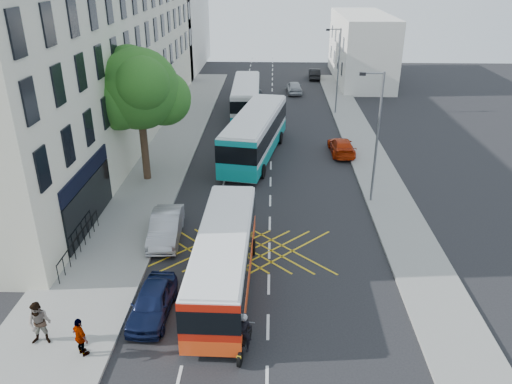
# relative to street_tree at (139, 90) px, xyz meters

# --- Properties ---
(ground) EXTENTS (120.00, 120.00, 0.00)m
(ground) POSITION_rel_street_tree_xyz_m (8.51, -14.97, -6.29)
(ground) COLOR black
(ground) RESTS_ON ground
(pavement_left) EXTENTS (5.00, 70.00, 0.15)m
(pavement_left) POSITION_rel_street_tree_xyz_m (0.01, 0.03, -6.22)
(pavement_left) COLOR gray
(pavement_left) RESTS_ON ground
(pavement_right) EXTENTS (3.00, 70.00, 0.15)m
(pavement_right) POSITION_rel_street_tree_xyz_m (16.01, 0.03, -6.22)
(pavement_right) COLOR gray
(pavement_right) RESTS_ON ground
(terrace_main) EXTENTS (8.30, 45.00, 13.50)m
(terrace_main) POSITION_rel_street_tree_xyz_m (-5.49, 9.52, 0.46)
(terrace_main) COLOR beige
(terrace_main) RESTS_ON ground
(terrace_far) EXTENTS (8.00, 20.00, 10.00)m
(terrace_far) POSITION_rel_street_tree_xyz_m (-5.49, 40.03, -1.29)
(terrace_far) COLOR silver
(terrace_far) RESTS_ON ground
(building_right) EXTENTS (6.00, 18.00, 8.00)m
(building_right) POSITION_rel_street_tree_xyz_m (19.51, 33.03, -2.29)
(building_right) COLOR silver
(building_right) RESTS_ON ground
(street_tree) EXTENTS (6.30, 5.70, 8.80)m
(street_tree) POSITION_rel_street_tree_xyz_m (0.00, 0.00, 0.00)
(street_tree) COLOR #382619
(street_tree) RESTS_ON pavement_left
(lamp_near) EXTENTS (1.45, 0.15, 8.00)m
(lamp_near) POSITION_rel_street_tree_xyz_m (14.71, -2.97, -1.68)
(lamp_near) COLOR slate
(lamp_near) RESTS_ON pavement_right
(lamp_far) EXTENTS (1.45, 0.15, 8.00)m
(lamp_far) POSITION_rel_street_tree_xyz_m (14.71, 17.03, -1.68)
(lamp_far) COLOR slate
(lamp_far) RESTS_ON pavement_right
(railings) EXTENTS (0.08, 5.60, 1.14)m
(railings) POSITION_rel_street_tree_xyz_m (-1.19, -9.67, -5.57)
(railings) COLOR black
(railings) RESTS_ON pavement_left
(bus_near) EXTENTS (2.66, 10.17, 2.85)m
(bus_near) POSITION_rel_street_tree_xyz_m (6.46, -12.09, -4.79)
(bus_near) COLOR silver
(bus_near) RESTS_ON ground
(bus_mid) EXTENTS (4.90, 12.47, 3.42)m
(bus_mid) POSITION_rel_street_tree_xyz_m (7.29, 4.93, -4.49)
(bus_mid) COLOR silver
(bus_mid) RESTS_ON ground
(bus_far) EXTENTS (2.94, 11.10, 3.11)m
(bus_far) POSITION_rel_street_tree_xyz_m (5.97, 16.98, -4.66)
(bus_far) COLOR silver
(bus_far) RESTS_ON ground
(motorbike) EXTENTS (0.73, 2.06, 1.84)m
(motorbike) POSITION_rel_street_tree_xyz_m (7.62, -16.47, -5.43)
(motorbike) COLOR black
(motorbike) RESTS_ON ground
(parked_car_blue) EXTENTS (1.73, 3.97, 1.33)m
(parked_car_blue) POSITION_rel_street_tree_xyz_m (3.61, -14.34, -5.63)
(parked_car_blue) COLOR #0D1535
(parked_car_blue) RESTS_ON ground
(parked_car_silver) EXTENTS (1.82, 4.52, 1.46)m
(parked_car_silver) POSITION_rel_street_tree_xyz_m (2.91, -7.93, -5.56)
(parked_car_silver) COLOR #A5A7AC
(parked_car_silver) RESTS_ON ground
(red_hatchback) EXTENTS (1.92, 4.37, 1.25)m
(red_hatchback) POSITION_rel_street_tree_xyz_m (14.01, 5.72, -5.67)
(red_hatchback) COLOR #B52907
(red_hatchback) RESTS_ON ground
(distant_car_grey) EXTENTS (3.19, 5.68, 1.50)m
(distant_car_grey) POSITION_rel_street_tree_xyz_m (5.90, 24.35, -5.54)
(distant_car_grey) COLOR #46494F
(distant_car_grey) RESTS_ON ground
(distant_car_silver) EXTENTS (1.91, 4.20, 1.40)m
(distant_car_silver) POSITION_rel_street_tree_xyz_m (11.01, 25.42, -5.59)
(distant_car_silver) COLOR #ADAFB5
(distant_car_silver) RESTS_ON ground
(distant_car_dark) EXTENTS (1.52, 4.03, 1.31)m
(distant_car_dark) POSITION_rel_street_tree_xyz_m (13.91, 33.31, -5.64)
(distant_car_dark) COLOR black
(distant_car_dark) RESTS_ON ground
(pedestrian_near) EXTENTS (0.96, 0.77, 1.87)m
(pedestrian_near) POSITION_rel_street_tree_xyz_m (-0.27, -16.36, -5.21)
(pedestrian_near) COLOR gray
(pedestrian_near) RESTS_ON pavement_left
(pedestrian_far) EXTENTS (0.99, 0.93, 1.64)m
(pedestrian_far) POSITION_rel_street_tree_xyz_m (1.51, -16.95, -5.32)
(pedestrian_far) COLOR gray
(pedestrian_far) RESTS_ON pavement_left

